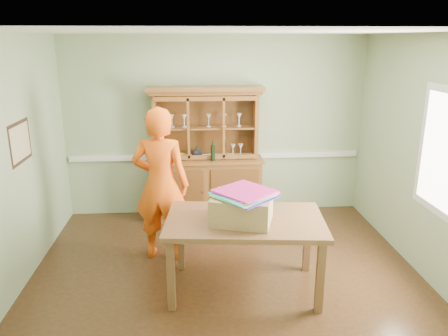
{
  "coord_description": "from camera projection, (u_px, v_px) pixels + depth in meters",
  "views": [
    {
      "loc": [
        -0.37,
        -4.5,
        2.64
      ],
      "look_at": [
        0.01,
        0.4,
        1.18
      ],
      "focal_mm": 35.0,
      "sensor_mm": 36.0,
      "label": 1
    }
  ],
  "objects": [
    {
      "name": "floor",
      "position": [
        226.0,
        274.0,
        5.07
      ],
      "size": [
        4.5,
        4.5,
        0.0
      ],
      "primitive_type": "plane",
      "color": "#452A16",
      "rests_on": "ground"
    },
    {
      "name": "ceiling",
      "position": [
        227.0,
        32.0,
        4.31
      ],
      "size": [
        4.5,
        4.5,
        0.0
      ],
      "primitive_type": "plane",
      "rotation": [
        3.14,
        0.0,
        0.0
      ],
      "color": "white",
      "rests_on": "wall_back"
    },
    {
      "name": "wall_back",
      "position": [
        216.0,
        127.0,
        6.6
      ],
      "size": [
        4.5,
        0.0,
        4.5
      ],
      "primitive_type": "plane",
      "rotation": [
        1.57,
        0.0,
        0.0
      ],
      "color": "#8BA37A",
      "rests_on": "floor"
    },
    {
      "name": "wall_left",
      "position": [
        11.0,
        168.0,
        4.53
      ],
      "size": [
        0.0,
        4.0,
        4.0
      ],
      "primitive_type": "plane",
      "rotation": [
        1.57,
        0.0,
        1.57
      ],
      "color": "#8BA37A",
      "rests_on": "floor"
    },
    {
      "name": "wall_right",
      "position": [
        428.0,
        159.0,
        4.85
      ],
      "size": [
        0.0,
        4.0,
        4.0
      ],
      "primitive_type": "plane",
      "rotation": [
        1.57,
        0.0,
        -1.57
      ],
      "color": "#8BA37A",
      "rests_on": "floor"
    },
    {
      "name": "wall_front",
      "position": [
        252.0,
        249.0,
        2.78
      ],
      "size": [
        4.5,
        0.0,
        4.5
      ],
      "primitive_type": "plane",
      "rotation": [
        -1.57,
        0.0,
        0.0
      ],
      "color": "#8BA37A",
      "rests_on": "floor"
    },
    {
      "name": "chair_rail",
      "position": [
        216.0,
        156.0,
        6.71
      ],
      "size": [
        4.41,
        0.05,
        0.08
      ],
      "primitive_type": "cube",
      "color": "silver",
      "rests_on": "wall_back"
    },
    {
      "name": "framed_map",
      "position": [
        21.0,
        142.0,
        4.76
      ],
      "size": [
        0.03,
        0.6,
        0.46
      ],
      "color": "#311F13",
      "rests_on": "wall_left"
    },
    {
      "name": "window_panel",
      "position": [
        443.0,
        153.0,
        4.52
      ],
      "size": [
        0.03,
        0.96,
        1.36
      ],
      "color": "silver",
      "rests_on": "wall_right"
    },
    {
      "name": "china_hutch",
      "position": [
        206.0,
        173.0,
        6.56
      ],
      "size": [
        1.68,
        0.56,
        1.98
      ],
      "color": "brown",
      "rests_on": "floor"
    },
    {
      "name": "dining_table",
      "position": [
        245.0,
        227.0,
        4.6
      ],
      "size": [
        1.74,
        1.15,
        0.82
      ],
      "rotation": [
        0.0,
        0.0,
        -0.1
      ],
      "color": "brown",
      "rests_on": "floor"
    },
    {
      "name": "cardboard_box",
      "position": [
        242.0,
        209.0,
        4.46
      ],
      "size": [
        0.71,
        0.63,
        0.28
      ],
      "primitive_type": "cube",
      "rotation": [
        0.0,
        0.0,
        -0.29
      ],
      "color": "#A17E53",
      "rests_on": "dining_table"
    },
    {
      "name": "kite_stack",
      "position": [
        245.0,
        194.0,
        4.39
      ],
      "size": [
        0.69,
        0.69,
        0.06
      ],
      "rotation": [
        0.0,
        0.0,
        0.73
      ],
      "color": "#4120D7",
      "rests_on": "cardboard_box"
    },
    {
      "name": "person",
      "position": [
        161.0,
        185.0,
        5.25
      ],
      "size": [
        0.77,
        0.59,
        1.89
      ],
      "primitive_type": "imported",
      "rotation": [
        0.0,
        0.0,
        2.93
      ],
      "color": "#FE5C10",
      "rests_on": "floor"
    }
  ]
}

